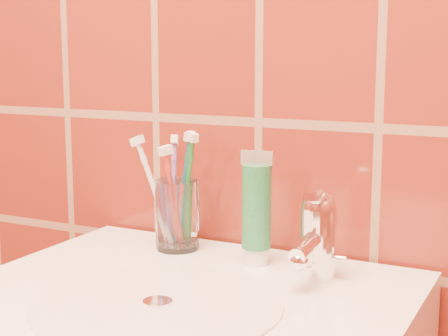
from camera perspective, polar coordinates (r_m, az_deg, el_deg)
The scene contains 8 objects.
glass_tumbler at distance 1.04m, azimuth -3.91°, elevation -3.90°, with size 0.07×0.07×0.11m, color white.
toothpaste_tube at distance 0.96m, azimuth 2.72°, elevation -3.64°, with size 0.05×0.04×0.16m.
faucet at distance 0.91m, azimuth 7.77°, elevation -5.26°, with size 0.05×0.11×0.12m.
toothbrush_0 at distance 1.07m, azimuth -4.24°, elevation -1.97°, with size 0.05×0.08×0.17m, color #6E4493, non-canonical shape.
toothbrush_1 at distance 1.03m, azimuth -3.07°, elevation -2.00°, with size 0.05×0.04×0.19m, color #1C6B29, non-canonical shape.
toothbrush_2 at distance 1.05m, azimuth -3.38°, elevation -1.92°, with size 0.04×0.04×0.18m, color #0D5C75, non-canonical shape.
toothbrush_3 at distance 1.02m, azimuth -4.24°, elevation -2.61°, with size 0.03×0.05×0.17m, color #AD2A25, non-canonical shape.
toothbrush_4 at distance 1.05m, azimuth -5.69°, elevation -2.13°, with size 0.09×0.02×0.18m, color silver, non-canonical shape.
Camera 1 is at (0.42, 0.25, 1.15)m, focal length 55.00 mm.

